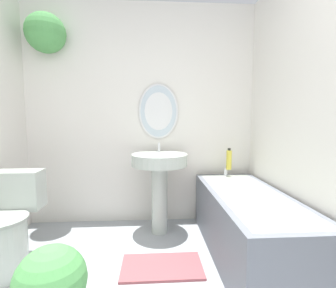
{
  "coord_description": "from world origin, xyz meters",
  "views": [
    {
      "loc": [
        0.12,
        -0.47,
        1.14
      ],
      "look_at": [
        0.24,
        1.39,
        0.96
      ],
      "focal_mm": 26.0,
      "sensor_mm": 36.0,
      "label": 1
    }
  ],
  "objects_px": {
    "bathtub": "(248,223)",
    "potted_plant": "(51,286)",
    "shampoo_bottle": "(229,160)",
    "toilet": "(7,228)",
    "pedestal_sink": "(159,173)"
  },
  "relations": [
    {
      "from": "toilet",
      "to": "shampoo_bottle",
      "type": "distance_m",
      "value": 2.09
    },
    {
      "from": "toilet",
      "to": "shampoo_bottle",
      "type": "xyz_separation_m",
      "value": [
        1.93,
        0.69,
        0.4
      ]
    },
    {
      "from": "pedestal_sink",
      "to": "toilet",
      "type": "bearing_deg",
      "value": -155.19
    },
    {
      "from": "toilet",
      "to": "shampoo_bottle",
      "type": "bearing_deg",
      "value": 19.67
    },
    {
      "from": "pedestal_sink",
      "to": "bathtub",
      "type": "height_order",
      "value": "pedestal_sink"
    },
    {
      "from": "shampoo_bottle",
      "to": "potted_plant",
      "type": "height_order",
      "value": "shampoo_bottle"
    },
    {
      "from": "bathtub",
      "to": "potted_plant",
      "type": "bearing_deg",
      "value": -151.46
    },
    {
      "from": "pedestal_sink",
      "to": "potted_plant",
      "type": "distance_m",
      "value": 1.37
    },
    {
      "from": "bathtub",
      "to": "shampoo_bottle",
      "type": "height_order",
      "value": "shampoo_bottle"
    },
    {
      "from": "shampoo_bottle",
      "to": "potted_plant",
      "type": "xyz_separation_m",
      "value": [
        -1.34,
        -1.34,
        -0.42
      ]
    },
    {
      "from": "bathtub",
      "to": "potted_plant",
      "type": "xyz_separation_m",
      "value": [
        -1.31,
        -0.72,
        0.02
      ]
    },
    {
      "from": "pedestal_sink",
      "to": "shampoo_bottle",
      "type": "relative_size",
      "value": 3.96
    },
    {
      "from": "shampoo_bottle",
      "to": "pedestal_sink",
      "type": "bearing_deg",
      "value": -169.03
    },
    {
      "from": "pedestal_sink",
      "to": "potted_plant",
      "type": "relative_size",
      "value": 1.8
    },
    {
      "from": "shampoo_bottle",
      "to": "potted_plant",
      "type": "bearing_deg",
      "value": -135.07
    }
  ]
}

